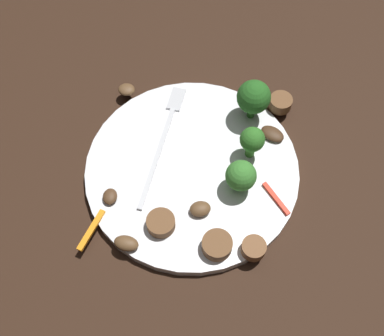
{
  "coord_description": "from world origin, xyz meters",
  "views": [
    {
      "loc": [
        -0.29,
        -0.03,
        0.55
      ],
      "look_at": [
        0.0,
        0.0,
        0.01
      ],
      "focal_mm": 46.67,
      "sensor_mm": 36.0,
      "label": 1
    }
  ],
  "objects_px": {
    "broccoli_floret_2": "(252,140)",
    "sausage_slice_0": "(161,223)",
    "sausage_slice_1": "(281,103)",
    "broccoli_floret_1": "(254,97)",
    "pepper_strip_0": "(276,199)",
    "sausage_slice_2": "(217,245)",
    "pepper_strip_2": "(91,230)",
    "broccoli_floret_0": "(241,176)",
    "fork": "(164,136)",
    "sausage_slice_3": "(254,248)",
    "mushroom_2": "(272,134)",
    "plate": "(192,171)",
    "mushroom_4": "(110,196)",
    "mushroom_1": "(200,209)",
    "mushroom_3": "(127,90)",
    "mushroom_0": "(126,243)"
  },
  "relations": [
    {
      "from": "mushroom_1",
      "to": "mushroom_2",
      "type": "xyz_separation_m",
      "value": [
        0.11,
        -0.08,
        -0.0
      ]
    },
    {
      "from": "broccoli_floret_2",
      "to": "sausage_slice_0",
      "type": "xyz_separation_m",
      "value": [
        -0.11,
        0.09,
        -0.02
      ]
    },
    {
      "from": "broccoli_floret_1",
      "to": "mushroom_4",
      "type": "distance_m",
      "value": 0.21
    },
    {
      "from": "mushroom_3",
      "to": "pepper_strip_0",
      "type": "bearing_deg",
      "value": -123.44
    },
    {
      "from": "sausage_slice_2",
      "to": "sausage_slice_3",
      "type": "bearing_deg",
      "value": -87.76
    },
    {
      "from": "mushroom_4",
      "to": "pepper_strip_0",
      "type": "relative_size",
      "value": 0.43
    },
    {
      "from": "sausage_slice_3",
      "to": "pepper_strip_0",
      "type": "distance_m",
      "value": 0.07
    },
    {
      "from": "sausage_slice_2",
      "to": "mushroom_0",
      "type": "distance_m",
      "value": 0.1
    },
    {
      "from": "sausage_slice_1",
      "to": "sausage_slice_3",
      "type": "distance_m",
      "value": 0.2
    },
    {
      "from": "sausage_slice_3",
      "to": "mushroom_1",
      "type": "relative_size",
      "value": 1.12
    },
    {
      "from": "broccoli_floret_2",
      "to": "mushroom_2",
      "type": "xyz_separation_m",
      "value": [
        0.03,
        -0.03,
        -0.03
      ]
    },
    {
      "from": "mushroom_1",
      "to": "mushroom_3",
      "type": "xyz_separation_m",
      "value": [
        0.16,
        0.12,
        -0.0
      ]
    },
    {
      "from": "fork",
      "to": "pepper_strip_2",
      "type": "height_order",
      "value": "same"
    },
    {
      "from": "fork",
      "to": "mushroom_4",
      "type": "relative_size",
      "value": 8.71
    },
    {
      "from": "pepper_strip_2",
      "to": "mushroom_3",
      "type": "bearing_deg",
      "value": -1.3
    },
    {
      "from": "broccoli_floret_0",
      "to": "mushroom_4",
      "type": "height_order",
      "value": "broccoli_floret_0"
    },
    {
      "from": "sausage_slice_3",
      "to": "mushroom_2",
      "type": "distance_m",
      "value": 0.15
    },
    {
      "from": "broccoli_floret_1",
      "to": "pepper_strip_0",
      "type": "xyz_separation_m",
      "value": [
        -0.12,
        -0.04,
        -0.04
      ]
    },
    {
      "from": "mushroom_3",
      "to": "pepper_strip_0",
      "type": "height_order",
      "value": "mushroom_3"
    },
    {
      "from": "broccoli_floret_1",
      "to": "pepper_strip_2",
      "type": "distance_m",
      "value": 0.25
    },
    {
      "from": "sausage_slice_2",
      "to": "mushroom_4",
      "type": "distance_m",
      "value": 0.14
    },
    {
      "from": "sausage_slice_0",
      "to": "sausage_slice_1",
      "type": "relative_size",
      "value": 1.12
    },
    {
      "from": "sausage_slice_0",
      "to": "mushroom_1",
      "type": "height_order",
      "value": "sausage_slice_0"
    },
    {
      "from": "fork",
      "to": "sausage_slice_2",
      "type": "relative_size",
      "value": 5.26
    },
    {
      "from": "broccoli_floret_2",
      "to": "sausage_slice_2",
      "type": "distance_m",
      "value": 0.13
    },
    {
      "from": "pepper_strip_0",
      "to": "pepper_strip_2",
      "type": "relative_size",
      "value": 0.9
    },
    {
      "from": "plate",
      "to": "fork",
      "type": "height_order",
      "value": "fork"
    },
    {
      "from": "mushroom_4",
      "to": "mushroom_2",
      "type": "bearing_deg",
      "value": -59.34
    },
    {
      "from": "plate",
      "to": "fork",
      "type": "bearing_deg",
      "value": 44.66
    },
    {
      "from": "sausage_slice_3",
      "to": "pepper_strip_0",
      "type": "height_order",
      "value": "sausage_slice_3"
    },
    {
      "from": "pepper_strip_2",
      "to": "sausage_slice_0",
      "type": "bearing_deg",
      "value": -78.6
    },
    {
      "from": "broccoli_floret_2",
      "to": "mushroom_3",
      "type": "bearing_deg",
      "value": 65.67
    },
    {
      "from": "fork",
      "to": "mushroom_4",
      "type": "bearing_deg",
      "value": 159.0
    },
    {
      "from": "broccoli_floret_1",
      "to": "sausage_slice_3",
      "type": "bearing_deg",
      "value": -175.46
    },
    {
      "from": "pepper_strip_0",
      "to": "pepper_strip_2",
      "type": "bearing_deg",
      "value": 107.27
    },
    {
      "from": "plate",
      "to": "broccoli_floret_2",
      "type": "relative_size",
      "value": 5.28
    },
    {
      "from": "mushroom_1",
      "to": "fork",
      "type": "bearing_deg",
      "value": 30.37
    },
    {
      "from": "broccoli_floret_0",
      "to": "sausage_slice_0",
      "type": "xyz_separation_m",
      "value": [
        -0.06,
        0.08,
        -0.02
      ]
    },
    {
      "from": "broccoli_floret_1",
      "to": "broccoli_floret_2",
      "type": "xyz_separation_m",
      "value": [
        -0.06,
        -0.0,
        -0.01
      ]
    },
    {
      "from": "broccoli_floret_2",
      "to": "mushroom_1",
      "type": "relative_size",
      "value": 2.0
    },
    {
      "from": "broccoli_floret_2",
      "to": "fork",
      "type": "bearing_deg",
      "value": 83.36
    },
    {
      "from": "broccoli_floret_2",
      "to": "pepper_strip_0",
      "type": "xyz_separation_m",
      "value": [
        -0.06,
        -0.03,
        -0.03
      ]
    },
    {
      "from": "mushroom_3",
      "to": "broccoli_floret_0",
      "type": "bearing_deg",
      "value": -127.77
    },
    {
      "from": "sausage_slice_0",
      "to": "mushroom_2",
      "type": "height_order",
      "value": "sausage_slice_0"
    },
    {
      "from": "broccoli_floret_2",
      "to": "sausage_slice_0",
      "type": "distance_m",
      "value": 0.14
    },
    {
      "from": "fork",
      "to": "mushroom_2",
      "type": "bearing_deg",
      "value": -75.1
    },
    {
      "from": "plate",
      "to": "mushroom_2",
      "type": "distance_m",
      "value": 0.11
    },
    {
      "from": "broccoli_floret_0",
      "to": "broccoli_floret_2",
      "type": "bearing_deg",
      "value": -11.52
    },
    {
      "from": "plate",
      "to": "broccoli_floret_0",
      "type": "height_order",
      "value": "broccoli_floret_0"
    },
    {
      "from": "broccoli_floret_1",
      "to": "pepper_strip_0",
      "type": "distance_m",
      "value": 0.13
    }
  ]
}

